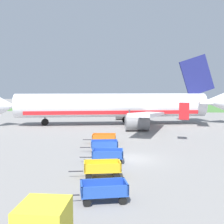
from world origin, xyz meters
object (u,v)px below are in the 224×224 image
(airplane, at_px, (118,106))
(baggage_cart_second_in_row, at_px, (102,168))
(baggage_cart_fourth_in_row, at_px, (104,145))
(baggage_cart_third_in_row, at_px, (108,155))
(baggage_cart_nearest, at_px, (104,191))
(baggage_cart_far_end, at_px, (104,138))

(airplane, relative_size, baggage_cart_second_in_row, 10.36)
(airplane, distance_m, baggage_cart_second_in_row, 27.17)
(airplane, distance_m, baggage_cart_fourth_in_row, 19.49)
(baggage_cart_second_in_row, bearing_deg, airplane, 91.34)
(baggage_cart_second_in_row, height_order, baggage_cart_fourth_in_row, same)
(airplane, xyz_separation_m, baggage_cart_third_in_row, (0.63, -23.30, -2.45))
(baggage_cart_nearest, bearing_deg, baggage_cart_fourth_in_row, 96.27)
(baggage_cart_third_in_row, height_order, baggage_cart_fourth_in_row, same)
(baggage_cart_nearest, height_order, baggage_cart_third_in_row, same)
(airplane, xyz_separation_m, baggage_cart_far_end, (-0.53, -15.56, -2.45))
(baggage_cart_second_in_row, bearing_deg, baggage_cart_nearest, -82.09)
(baggage_cart_nearest, bearing_deg, baggage_cart_second_in_row, 97.91)
(baggage_cart_second_in_row, height_order, baggage_cart_far_end, same)
(baggage_cart_fourth_in_row, bearing_deg, baggage_cart_nearest, -83.73)
(baggage_cart_third_in_row, bearing_deg, baggage_cart_far_end, 98.58)
(airplane, distance_m, baggage_cart_far_end, 15.76)
(airplane, height_order, baggage_cart_fourth_in_row, airplane)
(baggage_cart_fourth_in_row, height_order, baggage_cart_far_end, same)
(baggage_cart_third_in_row, xyz_separation_m, baggage_cart_fourth_in_row, (-0.72, 3.96, 0.00))
(airplane, relative_size, baggage_cart_third_in_row, 10.46)
(airplane, height_order, baggage_cart_nearest, airplane)
(baggage_cart_third_in_row, relative_size, baggage_cart_far_end, 1.00)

